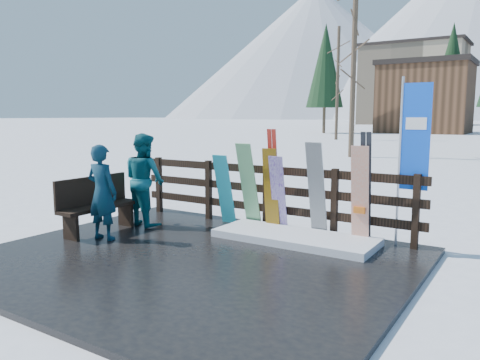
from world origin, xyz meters
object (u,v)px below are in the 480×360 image
Objects in this scene: person_front at (102,192)px; person_back at (144,179)px; rental_flag at (412,143)px; snowboard_4 at (317,190)px; snowboard_2 at (271,190)px; snowboard_0 at (224,190)px; snowboard_5 at (360,196)px; snowboard_3 at (278,194)px; snowboard_1 at (249,186)px; bench at (96,203)px.

person_front is 1.13m from person_back.
person_back is (-4.46, -1.11, -0.75)m from rental_flag.
snowboard_4 is 0.96× the size of person_back.
person_back is (-2.20, -0.84, 0.12)m from snowboard_2.
snowboard_2 is 2.84m from person_front.
snowboard_0 is 2.57m from snowboard_5.
snowboard_2 is 0.85m from snowboard_4.
snowboard_4 is at bearing 0.00° from snowboard_2.
snowboard_5 is (1.58, 0.00, 0.05)m from snowboard_2.
snowboard_4 is (0.71, 0.00, 0.13)m from snowboard_3.
snowboard_1 is 2.86m from rental_flag.
snowboard_3 is 2.49m from person_back.
snowboard_3 is 0.72m from snowboard_4.
snowboard_5 is at bearing 0.00° from snowboard_2.
snowboard_3 is 2.33m from rental_flag.
rental_flag is at bearing 5.67° from snowboard_1.
rental_flag reaches higher than snowboard_5.
person_front reaches higher than snowboard_2.
person_back reaches higher than snowboard_0.
person_back is at bearing -87.91° from person_front.
snowboard_2 is 0.15m from snowboard_3.
snowboard_4 is 0.63× the size of rental_flag.
bench is 0.97m from person_back.
snowboard_4 is 1.04× the size of snowboard_5.
snowboard_0 is 1.85m from snowboard_4.
snowboard_5 is at bearing -155.32° from person_back.
snowboard_2 is at bearing -0.00° from snowboard_0.
snowboard_2 is (0.99, -0.00, 0.08)m from snowboard_0.
bench is at bearing 81.04° from person_back.
snowboard_4 reaches higher than person_front.
person_front is (-2.05, -1.96, 0.05)m from snowboard_2.
snowboard_4 is 1.05× the size of person_front.
snowboard_1 is 1.93m from person_back.
rental_flag reaches higher than snowboard_2.
snowboard_1 reaches higher than snowboard_0.
bench is 2.68m from snowboard_1.
snowboard_2 is 0.86× the size of person_back.
rental_flag is (4.79, 1.96, 1.09)m from bench.
snowboard_5 is at bearing -156.98° from person_front.
snowboard_0 is 2.24m from person_front.
rental_flag is (2.12, 0.27, 0.94)m from snowboard_3.
person_front reaches higher than snowboard_1.
snowboard_2 reaches higher than snowboard_0.
person_back is at bearing -154.15° from snowboard_1.
snowboard_5 is 0.60× the size of rental_flag.
snowboard_4 is (0.85, 0.00, 0.07)m from snowboard_2.
snowboard_4 is at bearing 0.00° from snowboard_1.
snowboard_2 reaches higher than bench.
snowboard_5 is (2.04, -0.00, 0.01)m from snowboard_1.
bench is 0.96× the size of snowboard_5.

